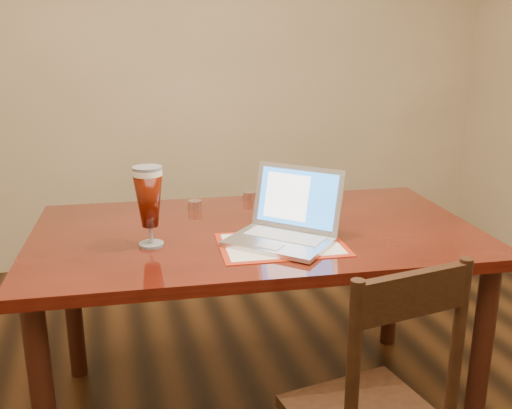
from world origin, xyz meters
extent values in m
cube|color=tan|center=(0.00, 2.50, 1.35)|extent=(4.50, 0.01, 2.70)
cube|color=#4F130A|center=(-0.01, 0.63, 0.80)|extent=(1.82, 1.12, 0.04)
cylinder|color=black|center=(-0.83, 0.28, 0.39)|extent=(0.08, 0.08, 0.78)
cylinder|color=black|center=(0.74, 0.16, 0.39)|extent=(0.08, 0.08, 0.78)
cylinder|color=black|center=(-0.76, 1.09, 0.39)|extent=(0.08, 0.08, 0.78)
cylinder|color=black|center=(0.81, 0.97, 0.39)|extent=(0.08, 0.08, 0.78)
cube|color=#A1240E|center=(0.03, 0.42, 0.82)|extent=(0.48, 0.36, 0.00)
cube|color=silver|center=(0.03, 0.42, 0.82)|extent=(0.44, 0.32, 0.00)
cube|color=silver|center=(0.02, 0.42, 0.83)|extent=(0.43, 0.43, 0.02)
cube|color=#B0B0B4|center=(0.05, 0.46, 0.84)|extent=(0.29, 0.29, 0.00)
cube|color=silver|center=(-0.03, 0.37, 0.84)|extent=(0.11, 0.11, 0.00)
cube|color=silver|center=(0.13, 0.54, 0.96)|extent=(0.31, 0.30, 0.24)
cube|color=blue|center=(0.13, 0.53, 0.96)|extent=(0.27, 0.26, 0.20)
cube|color=white|center=(0.09, 0.56, 0.96)|extent=(0.16, 0.16, 0.17)
cylinder|color=silver|center=(-0.43, 0.54, 0.83)|extent=(0.09, 0.09, 0.01)
cylinder|color=silver|center=(-0.43, 0.54, 0.86)|extent=(0.02, 0.02, 0.07)
cylinder|color=silver|center=(-0.43, 0.54, 1.10)|extent=(0.10, 0.10, 0.02)
cylinder|color=silver|center=(-0.43, 0.54, 1.11)|extent=(0.10, 0.10, 0.01)
cylinder|color=silver|center=(-0.20, 0.95, 0.84)|extent=(0.06, 0.06, 0.04)
cylinder|color=silver|center=(0.07, 1.04, 0.84)|extent=(0.06, 0.06, 0.04)
cylinder|color=black|center=(-0.01, -0.29, 0.72)|extent=(0.04, 0.04, 0.54)
cylinder|color=black|center=(0.33, -0.24, 0.72)|extent=(0.04, 0.04, 0.54)
cube|color=black|center=(0.16, -0.27, 0.92)|extent=(0.34, 0.08, 0.12)
camera|label=1|loc=(-0.58, -1.45, 1.56)|focal=40.00mm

